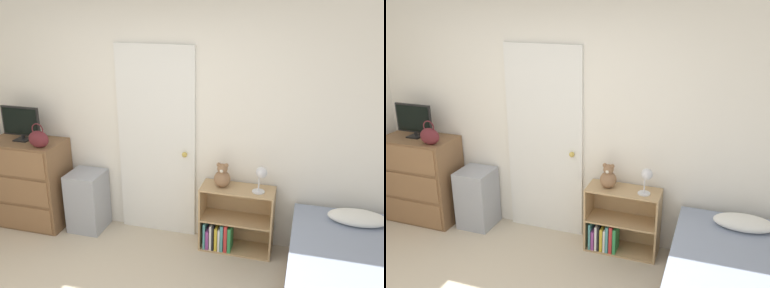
{
  "view_description": "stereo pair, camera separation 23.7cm",
  "coord_description": "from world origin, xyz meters",
  "views": [
    {
      "loc": [
        1.48,
        -2.04,
        2.52
      ],
      "look_at": [
        0.4,
        1.74,
        1.14
      ],
      "focal_mm": 40.0,
      "sensor_mm": 36.0,
      "label": 1
    },
    {
      "loc": [
        1.7,
        -1.96,
        2.52
      ],
      "look_at": [
        0.4,
        1.74,
        1.14
      ],
      "focal_mm": 40.0,
      "sensor_mm": 36.0,
      "label": 2
    }
  ],
  "objects": [
    {
      "name": "teddy_bear",
      "position": [
        0.69,
        1.81,
        0.8
      ],
      "size": [
        0.17,
        0.17,
        0.25
      ],
      "color": "#8C6647",
      "rests_on": "bookshelf"
    },
    {
      "name": "handbag",
      "position": [
        -1.23,
        1.59,
        1.09
      ],
      "size": [
        0.23,
        0.13,
        0.27
      ],
      "color": "#591E23",
      "rests_on": "dresser"
    },
    {
      "name": "dresser",
      "position": [
        -1.51,
        1.72,
        0.5
      ],
      "size": [
        0.83,
        0.49,
        1.0
      ],
      "color": "brown",
      "rests_on": "ground_plane"
    },
    {
      "name": "storage_bin",
      "position": [
        -0.83,
        1.78,
        0.34
      ],
      "size": [
        0.37,
        0.37,
        0.67
      ],
      "color": "#999EA8",
      "rests_on": "ground_plane"
    },
    {
      "name": "door_closed",
      "position": [
        -0.05,
        1.96,
        1.03
      ],
      "size": [
        0.85,
        0.09,
        2.06
      ],
      "color": "white",
      "rests_on": "ground_plane"
    },
    {
      "name": "wall_back",
      "position": [
        0.0,
        2.02,
        1.27
      ],
      "size": [
        10.0,
        0.06,
        2.55
      ],
      "color": "white",
      "rests_on": "ground_plane"
    },
    {
      "name": "tv",
      "position": [
        -1.55,
        1.75,
        1.2
      ],
      "size": [
        0.46,
        0.16,
        0.38
      ],
      "color": "black",
      "rests_on": "dresser"
    },
    {
      "name": "desk_lamp",
      "position": [
        1.08,
        1.77,
        0.88
      ],
      "size": [
        0.14,
        0.13,
        0.27
      ],
      "color": "silver",
      "rests_on": "bookshelf"
    },
    {
      "name": "bookshelf",
      "position": [
        0.79,
        1.81,
        0.28
      ],
      "size": [
        0.74,
        0.31,
        0.69
      ],
      "color": "tan",
      "rests_on": "ground_plane"
    }
  ]
}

